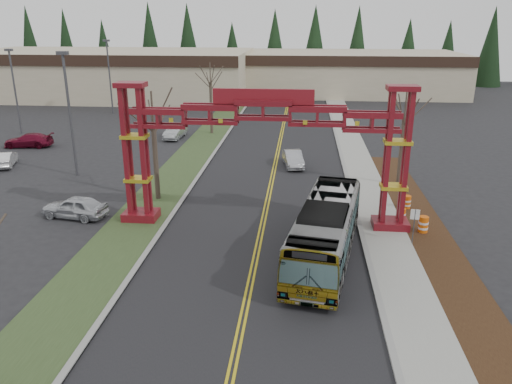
# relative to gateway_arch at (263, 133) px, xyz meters

# --- Properties ---
(road) EXTENTS (12.00, 110.00, 0.02)m
(road) POSITION_rel_gateway_arch_xyz_m (-0.00, 7.00, -5.97)
(road) COLOR black
(road) RESTS_ON ground
(lane_line_left) EXTENTS (0.12, 100.00, 0.01)m
(lane_line_left) POSITION_rel_gateway_arch_xyz_m (-0.12, 7.00, -5.96)
(lane_line_left) COLOR gold
(lane_line_left) RESTS_ON road
(lane_line_right) EXTENTS (0.12, 100.00, 0.01)m
(lane_line_right) POSITION_rel_gateway_arch_xyz_m (0.12, 7.00, -5.96)
(lane_line_right) COLOR gold
(lane_line_right) RESTS_ON road
(curb_right) EXTENTS (0.30, 110.00, 0.15)m
(curb_right) POSITION_rel_gateway_arch_xyz_m (6.15, 7.00, -5.91)
(curb_right) COLOR gray
(curb_right) RESTS_ON ground
(sidewalk_right) EXTENTS (2.60, 110.00, 0.14)m
(sidewalk_right) POSITION_rel_gateway_arch_xyz_m (7.60, 7.00, -5.91)
(sidewalk_right) COLOR gray
(sidewalk_right) RESTS_ON ground
(landscape_strip) EXTENTS (2.60, 50.00, 0.12)m
(landscape_strip) POSITION_rel_gateway_arch_xyz_m (10.20, -8.00, -5.92)
(landscape_strip) COLOR black
(landscape_strip) RESTS_ON ground
(grass_median) EXTENTS (4.00, 110.00, 0.08)m
(grass_median) POSITION_rel_gateway_arch_xyz_m (-8.00, 7.00, -5.94)
(grass_median) COLOR #314221
(grass_median) RESTS_ON ground
(curb_left) EXTENTS (0.30, 110.00, 0.15)m
(curb_left) POSITION_rel_gateway_arch_xyz_m (-6.15, 7.00, -5.91)
(curb_left) COLOR gray
(curb_left) RESTS_ON ground
(gateway_arch) EXTENTS (18.20, 1.60, 8.90)m
(gateway_arch) POSITION_rel_gateway_arch_xyz_m (0.00, 0.00, 0.00)
(gateway_arch) COLOR #5C0C18
(gateway_arch) RESTS_ON ground
(retail_building_west) EXTENTS (46.00, 22.30, 7.50)m
(retail_building_west) POSITION_rel_gateway_arch_xyz_m (-30.00, 53.96, -2.22)
(retail_building_west) COLOR #B5AA8A
(retail_building_west) RESTS_ON ground
(retail_building_east) EXTENTS (38.00, 20.30, 7.00)m
(retail_building_east) POSITION_rel_gateway_arch_xyz_m (10.00, 61.95, -2.47)
(retail_building_east) COLOR #B5AA8A
(retail_building_east) RESTS_ON ground
(conifer_treeline) EXTENTS (116.10, 5.60, 13.00)m
(conifer_treeline) POSITION_rel_gateway_arch_xyz_m (0.25, 74.00, 0.50)
(conifer_treeline) COLOR black
(conifer_treeline) RESTS_ON ground
(transit_bus) EXTENTS (4.71, 11.90, 3.23)m
(transit_bus) POSITION_rel_gateway_arch_xyz_m (3.78, -4.38, -4.37)
(transit_bus) COLOR #A0A2A8
(transit_bus) RESTS_ON ground
(silver_sedan) EXTENTS (2.16, 4.41, 1.39)m
(silver_sedan) POSITION_rel_gateway_arch_xyz_m (1.62, 13.53, -5.29)
(silver_sedan) COLOR #A5A8AD
(silver_sedan) RESTS_ON ground
(parked_car_near_a) EXTENTS (4.58, 2.44, 1.48)m
(parked_car_near_a) POSITION_rel_gateway_arch_xyz_m (-12.46, 0.00, -5.24)
(parked_car_near_a) COLOR silver
(parked_car_near_a) RESTS_ON ground
(parked_car_near_b) EXTENTS (2.62, 4.17, 1.30)m
(parked_car_near_b) POSITION_rel_gateway_arch_xyz_m (-23.98, 11.21, -5.33)
(parked_car_near_b) COLOR white
(parked_car_near_b) RESTS_ON ground
(parked_car_mid_a) EXTENTS (4.98, 2.41, 1.40)m
(parked_car_mid_a) POSITION_rel_gateway_arch_xyz_m (-25.63, 18.16, -5.28)
(parked_car_mid_a) COLOR maroon
(parked_car_mid_a) RESTS_ON ground
(parked_car_far_a) EXTENTS (1.79, 4.55, 1.48)m
(parked_car_far_a) POSITION_rel_gateway_arch_xyz_m (-11.61, 23.52, -5.24)
(parked_car_far_a) COLOR #A2A6A9
(parked_car_far_a) RESTS_ON ground
(bare_tree_median_mid) EXTENTS (3.51, 3.51, 7.84)m
(bare_tree_median_mid) POSITION_rel_gateway_arch_xyz_m (-8.00, 3.99, -0.49)
(bare_tree_median_mid) COLOR #382D26
(bare_tree_median_mid) RESTS_ON ground
(bare_tree_median_far) EXTENTS (3.25, 3.25, 7.97)m
(bare_tree_median_far) POSITION_rel_gateway_arch_xyz_m (-8.00, 26.19, -0.19)
(bare_tree_median_far) COLOR #382D26
(bare_tree_median_far) RESTS_ON ground
(bare_tree_right_far) EXTENTS (3.13, 3.13, 7.54)m
(bare_tree_right_far) POSITION_rel_gateway_arch_xyz_m (10.00, 8.76, -0.54)
(bare_tree_right_far) COLOR #382D26
(bare_tree_right_far) RESTS_ON ground
(light_pole_near) EXTENTS (0.88, 0.44, 10.11)m
(light_pole_near) POSITION_rel_gateway_arch_xyz_m (-16.46, 9.13, -0.14)
(light_pole_near) COLOR #3F3F44
(light_pole_near) RESTS_ON ground
(light_pole_mid) EXTENTS (0.82, 0.41, 9.41)m
(light_pole_mid) POSITION_rel_gateway_arch_xyz_m (-29.86, 24.20, -0.54)
(light_pole_mid) COLOR #3F3F44
(light_pole_mid) RESTS_ON ground
(light_pole_far) EXTENTS (0.86, 0.43, 9.89)m
(light_pole_far) POSITION_rel_gateway_arch_xyz_m (-24.05, 37.69, -0.26)
(light_pole_far) COLOR #3F3F44
(light_pole_far) RESTS_ON ground
(street_sign) EXTENTS (0.51, 0.12, 2.23)m
(street_sign) POSITION_rel_gateway_arch_xyz_m (8.91, -2.33, -4.38)
(street_sign) COLOR #3F3F44
(street_sign) RESTS_ON ground
(barrel_south) EXTENTS (0.60, 0.60, 1.11)m
(barrel_south) POSITION_rel_gateway_arch_xyz_m (9.89, -0.55, -5.43)
(barrel_south) COLOR #D8570C
(barrel_south) RESTS_ON ground
(barrel_mid) EXTENTS (0.54, 0.54, 0.99)m
(barrel_mid) POSITION_rel_gateway_arch_xyz_m (8.87, 1.01, -5.49)
(barrel_mid) COLOR #D8570C
(barrel_mid) RESTS_ON ground
(barrel_north) EXTENTS (0.55, 0.55, 1.01)m
(barrel_north) POSITION_rel_gateway_arch_xyz_m (9.68, 3.53, -5.48)
(barrel_north) COLOR #D8570C
(barrel_north) RESTS_ON ground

